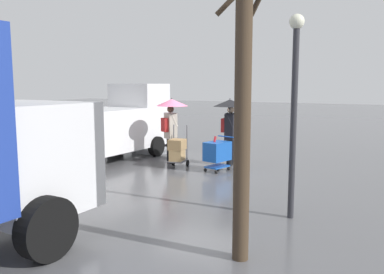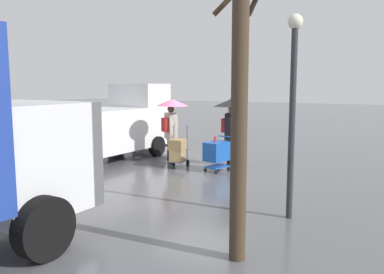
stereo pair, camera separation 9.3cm
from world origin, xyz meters
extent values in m
plane|color=#5B5B5E|center=(0.00, 0.00, 0.00)|extent=(90.00, 90.00, 0.00)
cylinder|color=#ADAFB5|center=(3.10, -2.12, 0.00)|extent=(1.89, 1.89, 0.01)
cube|color=white|center=(3.43, 0.40, 1.06)|extent=(2.25, 5.30, 1.40)
cube|color=white|center=(3.32, -1.50, 2.18)|extent=(1.91, 1.50, 0.84)
cube|color=black|center=(3.28, -2.22, 1.38)|extent=(1.66, 0.15, 0.63)
cube|color=#232326|center=(3.28, -2.26, 0.32)|extent=(1.97, 0.27, 0.24)
cylinder|color=black|center=(4.31, -1.27, 0.36)|extent=(0.28, 0.73, 0.72)
cylinder|color=black|center=(2.36, -1.16, 0.36)|extent=(0.28, 0.73, 0.72)
cylinder|color=black|center=(4.49, 1.95, 0.36)|extent=(0.28, 0.73, 0.72)
cylinder|color=black|center=(2.54, 2.06, 0.36)|extent=(0.28, 0.73, 0.72)
cube|color=silver|center=(0.28, 6.33, 1.38)|extent=(2.27, 1.89, 1.80)
cube|color=black|center=(0.24, 5.41, 1.69)|extent=(1.98, 0.14, 0.81)
cylinder|color=black|center=(-0.90, 6.85, 0.48)|extent=(0.34, 0.97, 0.96)
cube|color=#1951B2|center=(-0.61, 0.10, 0.60)|extent=(0.69, 0.87, 0.56)
cube|color=#1951B2|center=(-0.61, 0.10, 0.14)|extent=(0.62, 0.78, 0.04)
cylinder|color=#1951B2|center=(-0.72, -0.30, 1.00)|extent=(0.57, 0.18, 0.04)
sphere|color=black|center=(-0.74, 0.45, 0.05)|extent=(0.10, 0.10, 0.10)
sphere|color=black|center=(-0.34, 0.35, 0.05)|extent=(0.10, 0.10, 0.10)
sphere|color=black|center=(-0.89, -0.14, 0.05)|extent=(0.10, 0.10, 0.10)
sphere|color=black|center=(-0.49, -0.24, 0.05)|extent=(0.10, 0.10, 0.10)
cylinder|color=red|center=(-0.51, 0.18, 0.70)|extent=(0.14, 0.29, 0.69)
cube|color=#515156|center=(0.68, 0.24, 0.22)|extent=(0.58, 0.68, 0.03)
cylinder|color=#515156|center=(0.52, -0.09, 0.77)|extent=(0.04, 0.04, 1.10)
cylinder|color=#515156|center=(0.95, -0.01, 0.77)|extent=(0.04, 0.04, 1.10)
cylinder|color=black|center=(0.50, -0.09, 0.10)|extent=(0.08, 0.21, 0.20)
cylinder|color=black|center=(0.97, -0.01, 0.10)|extent=(0.08, 0.21, 0.20)
cube|color=tan|center=(0.68, 0.24, 0.40)|extent=(0.49, 0.58, 0.34)
cube|color=#A37F51|center=(0.68, 0.24, 0.73)|extent=(0.52, 0.58, 0.32)
cylinder|color=black|center=(1.30, -0.31, 0.41)|extent=(0.18, 0.18, 0.82)
cylinder|color=black|center=(1.13, -0.20, 0.41)|extent=(0.18, 0.18, 0.82)
cube|color=#B2A899|center=(1.21, -0.25, 1.24)|extent=(0.52, 0.48, 0.84)
sphere|color=brown|center=(1.21, -0.25, 1.78)|extent=(0.22, 0.22, 0.22)
cylinder|color=#B2A899|center=(1.43, -0.40, 1.19)|extent=(0.10, 0.10, 0.55)
cylinder|color=#B2A899|center=(1.05, -0.17, 1.46)|extent=(0.25, 0.31, 0.50)
cylinder|color=#333338|center=(1.13, -0.20, 1.62)|extent=(0.02, 0.02, 0.86)
cone|color=#E0668E|center=(1.13, -0.20, 2.00)|extent=(1.04, 1.04, 0.22)
sphere|color=#333338|center=(1.13, -0.20, 2.13)|extent=(0.04, 0.04, 0.04)
cube|color=maroon|center=(1.33, -0.09, 1.28)|extent=(0.34, 0.30, 0.44)
cylinder|color=black|center=(-0.61, -1.01, 0.41)|extent=(0.18, 0.18, 0.82)
cylinder|color=black|center=(-0.63, -0.81, 0.41)|extent=(0.18, 0.18, 0.82)
cube|color=black|center=(-0.62, -0.91, 1.24)|extent=(0.32, 0.46, 0.84)
sphere|color=beige|center=(-0.62, -0.91, 1.78)|extent=(0.22, 0.22, 0.22)
cylinder|color=black|center=(-0.60, -1.17, 1.19)|extent=(0.10, 0.10, 0.55)
cylinder|color=black|center=(-0.65, -0.73, 1.46)|extent=(0.31, 0.12, 0.50)
cylinder|color=#333338|center=(-0.63, -0.81, 1.62)|extent=(0.02, 0.02, 0.86)
cone|color=black|center=(-0.63, -0.81, 2.00)|extent=(1.04, 1.04, 0.22)
sphere|color=#333338|center=(-0.63, -0.81, 2.13)|extent=(0.04, 0.04, 0.04)
cube|color=maroon|center=(-0.42, -0.89, 1.28)|extent=(0.18, 0.31, 0.44)
cylinder|color=#423323|center=(-3.41, 5.50, 1.99)|extent=(0.24, 0.24, 3.98)
cylinder|color=#2D2D33|center=(-3.61, 3.30, 1.80)|extent=(0.12, 0.12, 3.60)
sphere|color=#EAEACC|center=(-3.61, 3.30, 3.72)|extent=(0.28, 0.28, 0.28)
camera|label=1|loc=(-5.41, 10.85, 2.58)|focal=37.39mm
camera|label=2|loc=(-5.49, 10.81, 2.58)|focal=37.39mm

